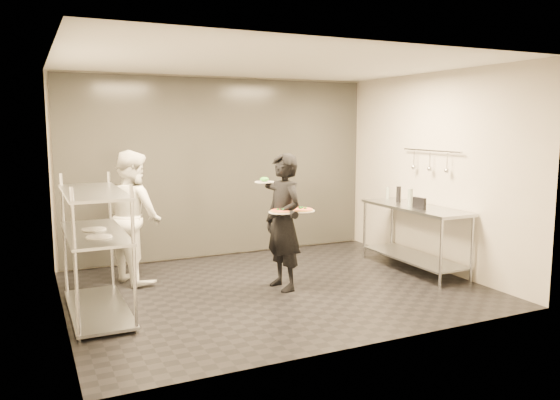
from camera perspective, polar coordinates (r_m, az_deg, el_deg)
name	(u,v)px	position (r m, az deg, el deg)	size (l,w,h in m)	color
room_shell	(241,171)	(7.83, -4.11, 2.99)	(5.00, 4.00, 2.80)	black
pass_rack	(96,245)	(6.27, -18.70, -4.48)	(0.60, 1.60, 1.50)	#AEB0B5
prep_counter	(414,226)	(8.01, 13.85, -2.71)	(0.60, 1.80, 0.92)	#AEB0B5
utensil_rail	(430,161)	(8.05, 15.44, 3.91)	(0.07, 1.20, 0.31)	#AEB0B5
waiter	(283,222)	(6.83, 0.36, -2.32)	(0.63, 0.41, 1.71)	black
chef	(133,216)	(7.41, -15.11, -1.67)	(0.85, 0.66, 1.74)	silver
pizza_plate_near	(282,211)	(6.62, 0.20, -1.19)	(0.33, 0.33, 0.05)	silver
pizza_plate_far	(302,210)	(6.72, 2.29, -1.05)	(0.32, 0.32, 0.05)	silver
salad_plate	(264,180)	(7.00, -1.64, 2.07)	(0.25, 0.25, 0.07)	silver
pos_monitor	(419,203)	(7.69, 14.36, -0.33)	(0.04, 0.22, 0.16)	black
bottle_green	(410,197)	(7.91, 13.45, 0.26)	(0.07, 0.07, 0.25)	gray
bottle_clear	(388,193)	(8.64, 11.19, 0.73)	(0.05, 0.05, 0.18)	gray
bottle_dark	(399,194)	(8.28, 12.29, 0.58)	(0.07, 0.07, 0.24)	black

